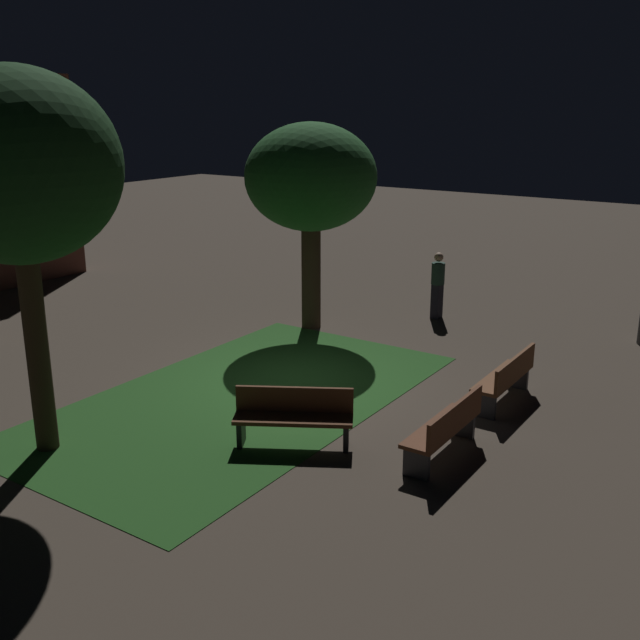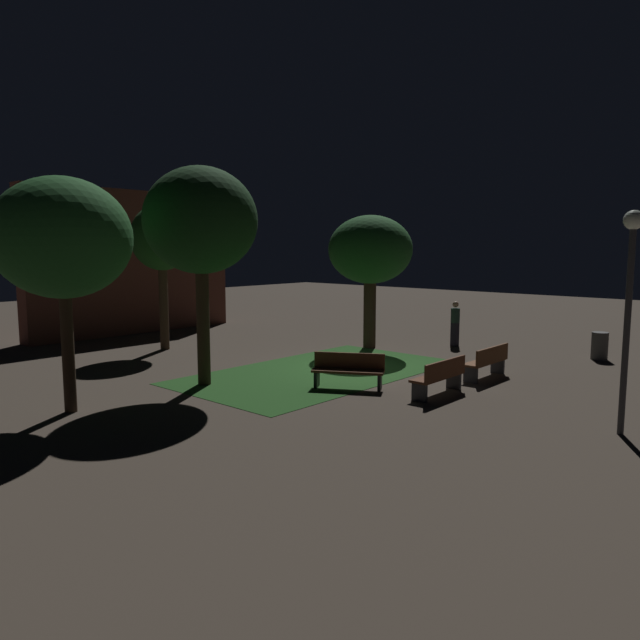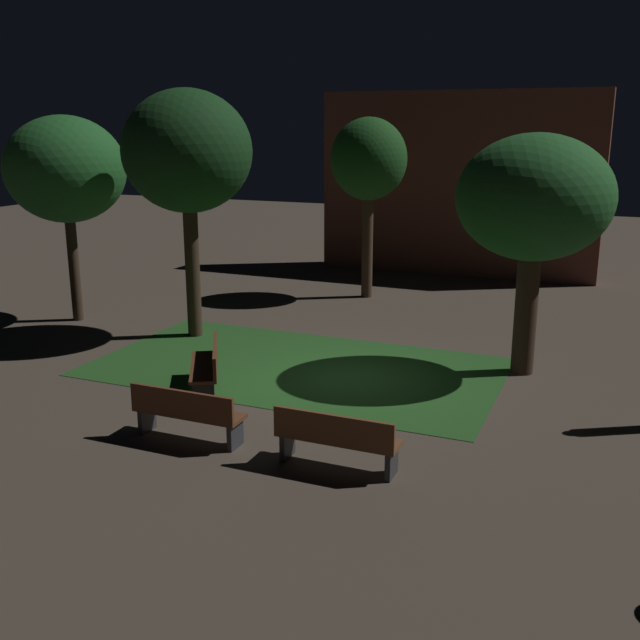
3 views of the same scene
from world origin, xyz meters
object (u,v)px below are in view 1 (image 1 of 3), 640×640
bench_front_left (446,427)px  bench_near_trees (507,377)px  tree_right_canopy (17,169)px  pedestrian (438,284)px  bench_back_row (294,415)px  tree_back_left (311,179)px

bench_front_left → bench_near_trees: 2.48m
bench_front_left → bench_near_trees: bearing=-0.0°
tree_right_canopy → bench_near_trees: bearing=-42.7°
bench_near_trees → pedestrian: (4.16, 3.29, 0.37)m
bench_back_row → bench_front_left: bearing=-67.1°
bench_front_left → tree_right_canopy: bearing=121.0°
bench_front_left → tree_back_left: tree_back_left is taller
tree_back_left → pedestrian: tree_back_left is taller
tree_right_canopy → tree_back_left: tree_right_canopy is taller
bench_front_left → pedestrian: pedestrian is taller
tree_right_canopy → tree_back_left: (7.40, 0.25, -0.76)m
pedestrian → bench_front_left: bearing=-153.7°
bench_near_trees → tree_right_canopy: (-5.55, 5.12, 3.68)m
bench_near_trees → tree_right_canopy: bearing=137.3°
bench_front_left → pedestrian: bearing=26.3°
bench_near_trees → pedestrian: 5.32m
bench_back_row → pedestrian: (7.53, 1.18, 0.37)m
pedestrian → tree_back_left: bearing=138.1°
bench_near_trees → tree_back_left: 6.38m
bench_front_left → pedestrian: (6.64, 3.29, 0.37)m
tree_right_canopy → tree_back_left: size_ratio=1.20×
tree_back_left → bench_near_trees: bearing=-108.9°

